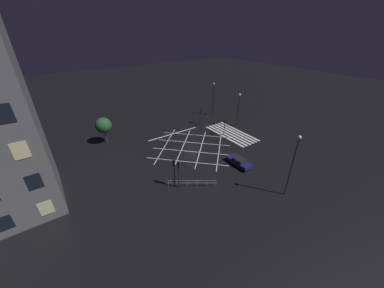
# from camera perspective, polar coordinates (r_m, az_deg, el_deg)

# --- Properties ---
(ground_plane) EXTENTS (200.00, 200.00, 0.00)m
(ground_plane) POSITION_cam_1_polar(r_m,az_deg,el_deg) (40.98, 0.00, -0.77)
(ground_plane) COLOR black
(road_markings) EXTENTS (17.60, 21.67, 0.01)m
(road_markings) POSITION_cam_1_polar(r_m,az_deg,el_deg) (44.97, 6.66, 1.86)
(road_markings) COLOR silver
(road_markings) RESTS_ON ground_plane
(traffic_light_median_south) EXTENTS (0.36, 0.39, 3.79)m
(traffic_light_median_south) POSITION_cam_1_polar(r_m,az_deg,el_deg) (44.90, 8.61, 5.50)
(traffic_light_median_south) COLOR black
(traffic_light_median_south) RESTS_ON ground_plane
(traffic_light_nw_cross) EXTENTS (0.36, 0.39, 4.35)m
(traffic_light_nw_cross) POSITION_cam_1_polar(r_m,az_deg,el_deg) (29.45, -3.54, -6.79)
(traffic_light_nw_cross) COLOR black
(traffic_light_nw_cross) RESTS_ON ground_plane
(traffic_light_se_main) EXTENTS (2.64, 0.36, 3.51)m
(traffic_light_se_main) POSITION_cam_1_polar(r_m,az_deg,el_deg) (49.26, 3.16, 7.76)
(traffic_light_se_main) COLOR black
(traffic_light_se_main) RESTS_ON ground_plane
(traffic_light_se_cross) EXTENTS (0.36, 0.39, 3.75)m
(traffic_light_se_cross) POSITION_cam_1_polar(r_m,az_deg,el_deg) (49.80, 2.30, 8.14)
(traffic_light_se_cross) COLOR black
(traffic_light_se_cross) RESTS_ON ground_plane
(traffic_light_nw_main) EXTENTS (0.39, 0.36, 4.44)m
(traffic_light_nw_main) POSITION_cam_1_polar(r_m,az_deg,el_deg) (29.70, -4.83, -6.37)
(traffic_light_nw_main) COLOR black
(traffic_light_nw_main) RESTS_ON ground_plane
(street_lamp_east) EXTENTS (0.42, 0.42, 8.22)m
(street_lamp_east) POSITION_cam_1_polar(r_m,az_deg,el_deg) (55.06, 5.69, 12.85)
(street_lamp_east) COLOR black
(street_lamp_east) RESTS_ON ground_plane
(street_lamp_west) EXTENTS (0.47, 0.47, 9.02)m
(street_lamp_west) POSITION_cam_1_polar(r_m,az_deg,el_deg) (29.38, 25.61, -3.16)
(street_lamp_west) COLOR black
(street_lamp_west) RESTS_ON ground_plane
(street_lamp_far) EXTENTS (0.51, 0.51, 7.62)m
(street_lamp_far) POSITION_cam_1_polar(r_m,az_deg,el_deg) (48.93, 12.39, 10.54)
(street_lamp_far) COLOR black
(street_lamp_far) RESTS_ON ground_plane
(street_tree_near) EXTENTS (3.01, 3.01, 5.20)m
(street_tree_near) POSITION_cam_1_polar(r_m,az_deg,el_deg) (44.32, -22.56, 4.58)
(street_tree_near) COLOR #473323
(street_tree_near) RESTS_ON ground_plane
(waiting_car) EXTENTS (4.58, 1.75, 1.27)m
(waiting_car) POSITION_cam_1_polar(r_m,az_deg,el_deg) (36.36, 12.39, -4.61)
(waiting_car) COLOR #191951
(waiting_car) RESTS_ON ground_plane
(pedestrian_railing) EXTENTS (3.99, 5.71, 1.05)m
(pedestrian_railing) POSITION_cam_1_polar(r_m,az_deg,el_deg) (31.05, 0.00, -10.21)
(pedestrian_railing) COLOR #B7B7BC
(pedestrian_railing) RESTS_ON ground_plane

